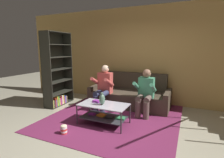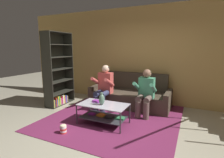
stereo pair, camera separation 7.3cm
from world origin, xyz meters
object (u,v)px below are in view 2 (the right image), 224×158
object	(u,v)px
coffee_table	(104,111)
book_stack	(96,101)
vase	(102,99)
popcorn_tub	(63,129)
couch	(130,95)
person_seated_right	(145,91)
bookshelf	(57,76)
person_seated_left	(104,85)

from	to	relation	value
coffee_table	book_stack	world-z (taller)	book_stack
book_stack	vase	bearing A→B (deg)	-30.66
vase	popcorn_tub	distance (m)	0.98
couch	popcorn_tub	bearing A→B (deg)	-105.74
person_seated_right	book_stack	world-z (taller)	person_seated_right
couch	book_stack	size ratio (longest dim) A/B	11.29
couch	person_seated_right	world-z (taller)	person_seated_right
person_seated_right	popcorn_tub	bearing A→B (deg)	-126.11
coffee_table	popcorn_tub	xyz separation A→B (m)	(-0.52, -0.74, -0.20)
vase	book_stack	xyz separation A→B (m)	(-0.20, 0.12, -0.11)
coffee_table	vase	xyz separation A→B (m)	(-0.02, -0.05, 0.29)
couch	book_stack	world-z (taller)	couch
vase	bookshelf	distance (m)	2.06
bookshelf	popcorn_tub	xyz separation A→B (m)	(1.40, -1.43, -0.76)
popcorn_tub	couch	bearing A→B (deg)	74.26
person_seated_left	book_stack	size ratio (longest dim) A/B	6.00
bookshelf	popcorn_tub	bearing A→B (deg)	-45.56
bookshelf	popcorn_tub	distance (m)	2.14
vase	bookshelf	world-z (taller)	bookshelf
coffee_table	vase	distance (m)	0.29
person_seated_right	vase	xyz separation A→B (m)	(-0.71, -0.97, -0.04)
couch	person_seated_left	world-z (taller)	person_seated_left
person_seated_left	popcorn_tub	distance (m)	1.76
person_seated_left	book_stack	bearing A→B (deg)	-73.26
person_seated_left	bookshelf	world-z (taller)	bookshelf
couch	popcorn_tub	size ratio (longest dim) A/B	12.00
coffee_table	bookshelf	size ratio (longest dim) A/B	0.50
vase	book_stack	world-z (taller)	vase
vase	bookshelf	bearing A→B (deg)	158.69
couch	person_seated_left	xyz separation A→B (m)	(-0.58, -0.55, 0.36)
person_seated_left	person_seated_right	size ratio (longest dim) A/B	1.05
couch	vase	size ratio (longest dim) A/B	8.58
couch	bookshelf	world-z (taller)	bookshelf
person_seated_left	vase	size ratio (longest dim) A/B	4.56
person_seated_right	person_seated_left	bearing A→B (deg)	179.75
popcorn_tub	vase	bearing A→B (deg)	53.96
person_seated_right	bookshelf	xyz separation A→B (m)	(-2.61, -0.23, 0.22)
person_seated_right	vase	size ratio (longest dim) A/B	4.34
person_seated_left	bookshelf	xyz separation A→B (m)	(-1.44, -0.24, 0.19)
book_stack	popcorn_tub	xyz separation A→B (m)	(-0.30, -0.81, -0.39)
vase	person_seated_left	bearing A→B (deg)	115.16
couch	book_stack	bearing A→B (deg)	-103.02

